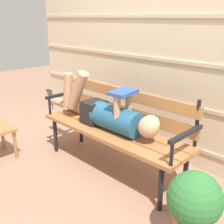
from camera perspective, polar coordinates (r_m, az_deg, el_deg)
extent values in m
plane|color=#936B56|center=(2.82, -2.85, -12.88)|extent=(12.00, 12.00, 0.00)
cube|color=beige|center=(3.03, 9.14, 14.91)|extent=(4.06, 0.06, 2.57)
cube|color=#C1AD8E|center=(3.26, 7.80, -4.20)|extent=(4.06, 0.02, 0.04)
cube|color=#C1AD8E|center=(3.12, 8.15, 3.05)|extent=(4.06, 0.02, 0.04)
cube|color=#C1AD8E|center=(3.03, 8.53, 10.85)|extent=(4.06, 0.02, 0.04)
cube|color=#C1AD8E|center=(3.00, 8.95, 18.97)|extent=(4.06, 0.02, 0.04)
cube|color=#9E6638|center=(2.64, -2.47, -4.86)|extent=(1.67, 0.15, 0.04)
cube|color=#9E6638|center=(2.74, 0.00, -3.91)|extent=(1.67, 0.15, 0.04)
cube|color=#9E6638|center=(2.85, 2.29, -3.02)|extent=(1.67, 0.15, 0.04)
cube|color=#9E6638|center=(2.86, 3.37, -0.16)|extent=(1.61, 0.05, 0.11)
cube|color=#9E6638|center=(2.80, 3.44, 3.49)|extent=(1.61, 0.05, 0.11)
cylinder|color=black|center=(3.37, -6.42, 4.42)|extent=(0.03, 0.03, 0.42)
cylinder|color=black|center=(2.42, 17.14, -2.30)|extent=(0.03, 0.03, 0.42)
cylinder|color=black|center=(3.25, -11.60, -4.71)|extent=(0.04, 0.04, 0.40)
cylinder|color=black|center=(2.31, 10.02, -15.28)|extent=(0.04, 0.04, 0.40)
cylinder|color=black|center=(3.45, -6.45, -3.00)|extent=(0.04, 0.04, 0.40)
cylinder|color=black|center=(2.58, 14.96, -11.66)|extent=(0.04, 0.04, 0.40)
cube|color=black|center=(3.27, -10.12, 3.63)|extent=(0.04, 0.45, 0.03)
cylinder|color=black|center=(3.20, -12.75, 1.24)|extent=(0.03, 0.03, 0.20)
cube|color=black|center=(2.21, 15.10, -4.40)|extent=(0.04, 0.45, 0.03)
cylinder|color=black|center=(2.10, 12.24, -8.40)|extent=(0.03, 0.03, 0.20)
cylinder|color=#23567A|center=(2.65, 0.98, -1.49)|extent=(0.53, 0.25, 0.25)
cube|color=black|center=(2.87, -3.68, 0.12)|extent=(0.20, 0.23, 0.22)
sphere|color=tan|center=(2.41, 7.58, -3.09)|extent=(0.19, 0.19, 0.19)
sphere|color=#E0C67A|center=(2.38, 7.99, -2.48)|extent=(0.16, 0.16, 0.16)
cylinder|color=tan|center=(2.92, -7.12, 4.40)|extent=(0.32, 0.11, 0.45)
cylinder|color=tan|center=(3.06, -9.09, 4.22)|extent=(0.15, 0.09, 0.42)
cylinder|color=tan|center=(3.29, -8.53, 1.22)|extent=(0.82, 0.10, 0.10)
cylinder|color=tan|center=(2.50, 1.02, 0.47)|extent=(0.06, 0.06, 0.27)
cylinder|color=tan|center=(2.61, 3.47, 1.26)|extent=(0.06, 0.06, 0.27)
cube|color=#284C9E|center=(2.51, 2.32, 4.10)|extent=(0.20, 0.26, 0.04)
cylinder|color=#9E6638|center=(3.51, -21.66, -4.67)|extent=(0.04, 0.04, 0.32)
cylinder|color=#9E6638|center=(3.24, -19.36, -6.36)|extent=(0.04, 0.04, 0.32)
sphere|color=#2D7033|center=(1.98, 16.69, -16.77)|extent=(0.37, 0.37, 0.37)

